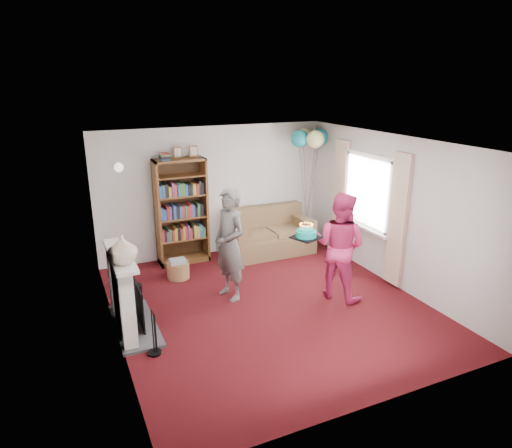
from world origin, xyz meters
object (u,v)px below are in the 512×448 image
birthday_cake (306,234)px  sofa (268,236)px  person_magenta (340,246)px  person_striped (230,244)px  bookcase (181,212)px

birthday_cake → sofa: bearing=79.8°
birthday_cake → person_magenta: bearing=-13.9°
person_striped → person_magenta: person_striped is taller
person_striped → person_magenta: bearing=52.7°
sofa → birthday_cake: 2.26m
sofa → person_magenta: 2.30m
person_striped → birthday_cake: bearing=48.3°
bookcase → person_magenta: bookcase is taller
person_striped → birthday_cake: size_ratio=4.76×
person_striped → birthday_cake: (1.04, -0.54, 0.20)m
person_magenta → birthday_cake: 0.60m
bookcase → sofa: 1.82m
sofa → birthday_cake: (-0.38, -2.10, 0.76)m
bookcase → sofa: size_ratio=1.30×
person_striped → bookcase: bearing=174.5°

